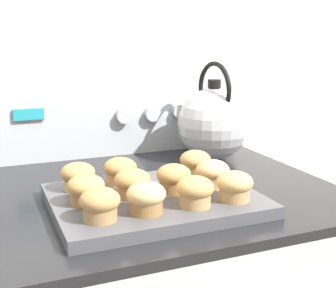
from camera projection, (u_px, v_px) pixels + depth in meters
name	position (u px, v px, depth m)	size (l,w,h in m)	color
wall_back	(91.00, 46.00, 1.21)	(8.00, 0.05, 2.40)	white
control_panel	(99.00, 115.00, 1.21)	(0.78, 0.07, 0.21)	#B7BABF
muffin_pan	(154.00, 200.00, 0.86)	(0.37, 0.29, 0.02)	#4C4C51
muffin_r0_c0	(100.00, 204.00, 0.73)	(0.06, 0.06, 0.05)	#A37A4C
muffin_r0_c1	(146.00, 198.00, 0.76)	(0.06, 0.06, 0.05)	olive
muffin_r0_c2	(195.00, 191.00, 0.79)	(0.06, 0.06, 0.05)	tan
muffin_r0_c3	(235.00, 186.00, 0.82)	(0.06, 0.06, 0.05)	tan
muffin_r1_c0	(86.00, 189.00, 0.80)	(0.06, 0.06, 0.05)	olive
muffin_r1_c1	(132.00, 183.00, 0.84)	(0.06, 0.06, 0.05)	#A37A4C
muffin_r1_c2	(174.00, 178.00, 0.87)	(0.06, 0.06, 0.05)	olive
muffin_r1_c3	(213.00, 173.00, 0.90)	(0.06, 0.06, 0.05)	tan
muffin_r2_c0	(78.00, 176.00, 0.88)	(0.06, 0.06, 0.05)	tan
muffin_r2_c1	(120.00, 171.00, 0.91)	(0.06, 0.06, 0.05)	tan
muffin_r2_c3	(195.00, 163.00, 0.97)	(0.06, 0.06, 0.05)	#A37A4C
tea_kettle	(213.00, 122.00, 1.17)	(0.18, 0.21, 0.24)	silver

